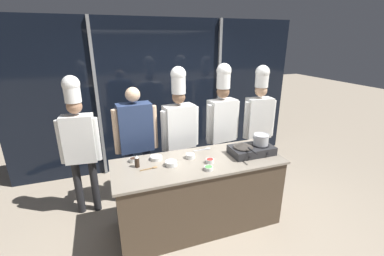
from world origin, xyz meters
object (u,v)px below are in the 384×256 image
object	(u,v)px
frying_pan	(243,145)
prep_bowl_soy_glaze	(133,160)
prep_bowl_noodles	(190,156)
chef_sous	(179,126)
portable_stove	(252,150)
person_guest	(136,136)
prep_bowl_onion	(171,163)
chef_line	(222,119)
squeeze_bottle_soy	(137,161)
prep_bowl_bean_sprouts	(156,158)
serving_spoon_slotted	(152,168)
prep_bowl_scallions	(209,168)
prep_bowl_bell_pepper	(210,161)
chef_pastry	(259,116)
stock_pot	(261,139)
chef_head	(79,136)
serving_spoon_solid	(205,149)

from	to	relation	value
frying_pan	prep_bowl_soy_glaze	distance (m)	1.40
prep_bowl_noodles	chef_sous	world-z (taller)	chef_sous
portable_stove	person_guest	xyz separation A→B (m)	(-1.38, 0.82, 0.08)
prep_bowl_onion	chef_line	bearing A→B (deg)	36.72
squeeze_bottle_soy	prep_bowl_bean_sprouts	size ratio (longest dim) A/B	0.99
serving_spoon_slotted	squeeze_bottle_soy	bearing A→B (deg)	148.48
prep_bowl_noodles	prep_bowl_bean_sprouts	distance (m)	0.43
prep_bowl_scallions	serving_spoon_slotted	world-z (taller)	prep_bowl_scallions
squeeze_bottle_soy	prep_bowl_scallions	distance (m)	0.84
squeeze_bottle_soy	prep_bowl_soy_glaze	bearing A→B (deg)	100.49
prep_bowl_bell_pepper	chef_line	bearing A→B (deg)	56.32
prep_bowl_onion	chef_pastry	bearing A→B (deg)	23.33
stock_pot	serving_spoon_slotted	world-z (taller)	stock_pot
chef_line	frying_pan	bearing A→B (deg)	75.73
serving_spoon_slotted	chef_sous	bearing A→B (deg)	53.48
chef_head	prep_bowl_noodles	bearing A→B (deg)	159.89
frying_pan	prep_bowl_bean_sprouts	xyz separation A→B (m)	(-1.08, 0.26, -0.12)
portable_stove	prep_bowl_bell_pepper	bearing A→B (deg)	-174.96
portable_stove	serving_spoon_slotted	distance (m)	1.31
prep_bowl_soy_glaze	chef_line	xyz separation A→B (m)	(1.46, 0.52, 0.22)
stock_pot	serving_spoon_slotted	bearing A→B (deg)	178.38
serving_spoon_solid	chef_head	distance (m)	1.68
frying_pan	chef_line	distance (m)	0.83
prep_bowl_scallions	chef_sous	distance (m)	1.04
prep_bowl_bell_pepper	chef_sous	bearing A→B (deg)	97.99
prep_bowl_onion	chef_head	world-z (taller)	chef_head
portable_stove	squeeze_bottle_soy	size ratio (longest dim) A/B	3.76
frying_pan	stock_pot	world-z (taller)	stock_pot
prep_bowl_noodles	prep_bowl_scallions	world-z (taller)	prep_bowl_noodles
frying_pan	chef_head	size ratio (longest dim) A/B	0.23
person_guest	chef_line	bearing A→B (deg)	175.83
prep_bowl_scallions	prep_bowl_bean_sprouts	bearing A→B (deg)	137.30
prep_bowl_bell_pepper	prep_bowl_onion	distance (m)	0.47
prep_bowl_bell_pepper	chef_line	world-z (taller)	chef_line
prep_bowl_scallions	prep_bowl_bean_sprouts	xyz separation A→B (m)	(-0.51, 0.47, 0.00)
portable_stove	chef_head	world-z (taller)	chef_head
frying_pan	serving_spoon_slotted	distance (m)	1.19
stock_pot	prep_bowl_noodles	world-z (taller)	stock_pot
portable_stove	chef_line	xyz separation A→B (m)	(-0.04, 0.81, 0.19)
serving_spoon_slotted	chef_line	world-z (taller)	chef_line
squeeze_bottle_soy	prep_bowl_bean_sprouts	bearing A→B (deg)	25.39
prep_bowl_bell_pepper	prep_bowl_scallions	bearing A→B (deg)	-117.95
prep_bowl_noodles	prep_bowl_scallions	bearing A→B (deg)	-75.18
serving_spoon_solid	chef_line	distance (m)	0.72
serving_spoon_solid	squeeze_bottle_soy	bearing A→B (deg)	-168.51
chef_line	chef_pastry	size ratio (longest dim) A/B	1.02
prep_bowl_scallions	person_guest	distance (m)	1.24
prep_bowl_noodles	prep_bowl_soy_glaze	bearing A→B (deg)	168.42
prep_bowl_noodles	chef_line	distance (m)	1.03
frying_pan	prep_bowl_bell_pepper	xyz separation A→B (m)	(-0.49, -0.05, -0.11)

